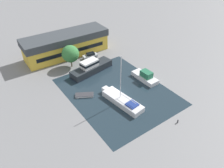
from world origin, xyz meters
TOP-DOWN VIEW (x-y plane):
  - ground_plane at (0.00, 0.00)m, footprint 440.00×440.00m
  - water_canal at (0.00, 0.00)m, footprint 22.52×28.33m
  - warehouse_building at (-1.45, 24.88)m, footprint 26.60×9.11m
  - quay_tree_near_building at (-3.69, 17.27)m, footprint 4.93×4.93m
  - parked_car at (3.32, 18.47)m, footprint 4.74×2.23m
  - sailboat_moored at (-1.67, -4.23)m, footprint 4.62×12.10m
  - motor_cruiser at (-0.54, 11.46)m, footprint 13.28×5.69m
  - small_dinghy at (-7.47, 3.11)m, footprint 4.70×3.71m
  - cabin_boat at (9.16, -0.22)m, footprint 3.13×7.74m
  - mooring_bollard at (4.02, -15.95)m, footprint 0.30×0.30m

SIDE VIEW (x-z plane):
  - ground_plane at x=0.00m, z-range 0.00..0.00m
  - water_canal at x=0.00m, z-range 0.00..0.01m
  - small_dinghy at x=-7.47m, z-range 0.01..0.49m
  - mooring_bollard at x=4.02m, z-range 0.03..0.85m
  - sailboat_moored at x=-1.67m, z-range -5.37..6.88m
  - parked_car at x=3.32m, z-range 0.00..1.71m
  - cabin_boat at x=9.16m, z-range -0.40..2.33m
  - motor_cruiser at x=-0.54m, z-range -0.51..3.28m
  - warehouse_building at x=-1.45m, z-range 0.04..6.96m
  - quay_tree_near_building at x=-3.69m, z-range 0.83..7.43m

